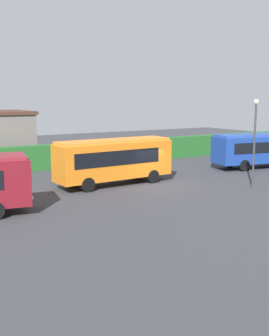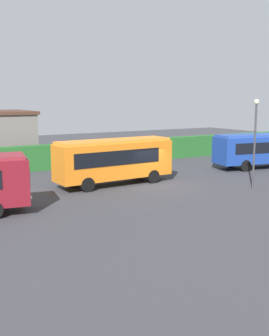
{
  "view_description": "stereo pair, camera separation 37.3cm",
  "coord_description": "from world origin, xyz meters",
  "px_view_note": "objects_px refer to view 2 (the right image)",
  "views": [
    {
      "loc": [
        -16.74,
        -24.73,
        6.28
      ],
      "look_at": [
        -1.3,
        0.39,
        1.3
      ],
      "focal_mm": 44.5,
      "sensor_mm": 36.0,
      "label": 1
    },
    {
      "loc": [
        -16.42,
        -24.92,
        6.28
      ],
      "look_at": [
        -1.3,
        0.39,
        1.3
      ],
      "focal_mm": 44.5,
      "sensor_mm": 36.0,
      "label": 2
    }
  ],
  "objects_px": {
    "bus_blue": "(268,148)",
    "bus_orange": "(114,159)",
    "person_right": "(109,163)",
    "lamppost": "(255,134)",
    "person_far": "(253,152)"
  },
  "relations": [
    {
      "from": "person_right",
      "to": "lamppost",
      "type": "xyz_separation_m",
      "value": [
        6.2,
        -10.0,
        2.83
      ]
    },
    {
      "from": "bus_blue",
      "to": "person_right",
      "type": "bearing_deg",
      "value": 173.8
    },
    {
      "from": "bus_orange",
      "to": "bus_blue",
      "type": "height_order",
      "value": "bus_orange"
    },
    {
      "from": "bus_blue",
      "to": "person_right",
      "type": "distance_m",
      "value": 14.77
    },
    {
      "from": "bus_orange",
      "to": "person_right",
      "type": "bearing_deg",
      "value": 65.91
    },
    {
      "from": "bus_blue",
      "to": "person_right",
      "type": "height_order",
      "value": "bus_blue"
    },
    {
      "from": "person_right",
      "to": "person_far",
      "type": "distance_m",
      "value": 16.01
    },
    {
      "from": "bus_orange",
      "to": "person_far",
      "type": "distance_m",
      "value": 17.88
    },
    {
      "from": "person_far",
      "to": "lamppost",
      "type": "bearing_deg",
      "value": 128.43
    },
    {
      "from": "person_right",
      "to": "lamppost",
      "type": "distance_m",
      "value": 12.1
    },
    {
      "from": "bus_blue",
      "to": "lamppost",
      "type": "distance_m",
      "value": 9.95
    },
    {
      "from": "person_far",
      "to": "bus_orange",
      "type": "bearing_deg",
      "value": 95.37
    },
    {
      "from": "bus_orange",
      "to": "bus_blue",
      "type": "bearing_deg",
      "value": -3.55
    },
    {
      "from": "person_right",
      "to": "lamppost",
      "type": "height_order",
      "value": "lamppost"
    },
    {
      "from": "bus_blue",
      "to": "bus_orange",
      "type": "bearing_deg",
      "value": -170.53
    }
  ]
}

